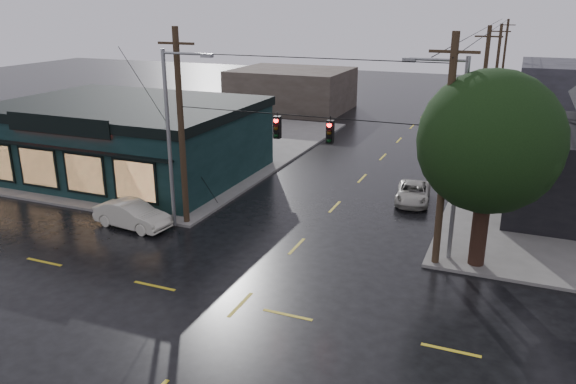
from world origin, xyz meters
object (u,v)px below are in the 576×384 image
at_px(utility_pole_nw, 187,224).
at_px(sedan_cream, 132,215).
at_px(suv_silver, 413,193).
at_px(corner_tree, 490,143).
at_px(utility_pole_ne, 435,265).

bearing_deg(utility_pole_nw, sedan_cream, -147.56).
bearing_deg(suv_silver, sedan_cream, -149.78).
distance_m(corner_tree, utility_pole_nw, 15.77).
bearing_deg(sedan_cream, suv_silver, -47.16).
distance_m(corner_tree, sedan_cream, 17.89).
relative_size(utility_pole_ne, sedan_cream, 2.39).
height_order(sedan_cream, suv_silver, sedan_cream).
bearing_deg(suv_silver, utility_pole_ne, -79.29).
distance_m(utility_pole_nw, sedan_cream, 2.88).
xyz_separation_m(utility_pole_ne, suv_silver, (-2.50, 8.08, 0.56)).
bearing_deg(suv_silver, utility_pole_nw, -148.89).
xyz_separation_m(utility_pole_ne, sedan_cream, (-15.36, -1.50, 0.70)).
height_order(corner_tree, suv_silver, corner_tree).
bearing_deg(utility_pole_nw, corner_tree, 1.95).
relative_size(utility_pole_nw, utility_pole_ne, 1.00).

